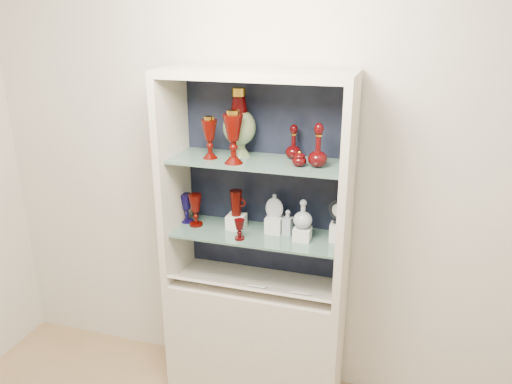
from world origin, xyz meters
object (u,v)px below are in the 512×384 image
(lidded_bowl, at_px, (299,158))
(ruby_goblet_small, at_px, (239,229))
(ruby_goblet_tall, at_px, (196,210))
(pedestal_lamp_left, at_px, (210,137))
(cobalt_goblet, at_px, (186,208))
(ruby_decanter_b, at_px, (294,141))
(clear_square_bottle, at_px, (288,222))
(flat_flask, at_px, (274,205))
(pedestal_lamp_right, at_px, (233,137))
(ruby_pitcher, at_px, (236,203))
(enamel_urn, at_px, (239,123))
(ruby_decanter_a, at_px, (318,143))
(cameo_medallion, at_px, (339,211))
(clear_round_decanter, at_px, (303,215))

(lidded_bowl, xyz_separation_m, ruby_goblet_small, (-0.30, -0.06, -0.40))
(ruby_goblet_tall, bearing_deg, pedestal_lamp_left, -16.33)
(cobalt_goblet, distance_m, ruby_goblet_small, 0.40)
(pedestal_lamp_left, height_order, ruby_decanter_b, pedestal_lamp_left)
(ruby_decanter_b, relative_size, lidded_bowl, 2.36)
(clear_square_bottle, bearing_deg, flat_flask, 173.74)
(pedestal_lamp_right, relative_size, ruby_decanter_b, 1.40)
(ruby_pitcher, bearing_deg, pedestal_lamp_left, -141.99)
(ruby_goblet_small, relative_size, ruby_pitcher, 0.78)
(enamel_urn, xyz_separation_m, ruby_pitcher, (-0.01, -0.03, -0.45))
(lidded_bowl, bearing_deg, pedestal_lamp_right, -172.83)
(clear_square_bottle, bearing_deg, ruby_decanter_a, -21.02)
(cobalt_goblet, relative_size, flat_flask, 1.25)
(pedestal_lamp_right, bearing_deg, ruby_decanter_a, 7.61)
(cobalt_goblet, xyz_separation_m, cameo_medallion, (0.88, -0.01, 0.08))
(ruby_goblet_tall, relative_size, clear_round_decanter, 1.23)
(cobalt_goblet, xyz_separation_m, clear_round_decanter, (0.70, -0.05, 0.06))
(pedestal_lamp_left, relative_size, clear_square_bottle, 1.56)
(lidded_bowl, height_order, clear_square_bottle, lidded_bowl)
(lidded_bowl, bearing_deg, clear_square_bottle, 132.63)
(ruby_decanter_a, xyz_separation_m, ruby_goblet_small, (-0.39, -0.08, -0.49))
(ruby_goblet_tall, bearing_deg, ruby_decanter_a, -2.54)
(ruby_goblet_tall, bearing_deg, ruby_pitcher, 7.03)
(pedestal_lamp_right, bearing_deg, ruby_goblet_tall, 161.77)
(ruby_goblet_small, distance_m, clear_round_decanter, 0.35)
(ruby_goblet_tall, xyz_separation_m, ruby_goblet_small, (0.30, -0.11, -0.04))
(lidded_bowl, relative_size, ruby_pitcher, 0.57)
(ruby_goblet_small, height_order, clear_round_decanter, clear_round_decanter)
(cobalt_goblet, relative_size, ruby_goblet_tall, 0.91)
(ruby_goblet_tall, bearing_deg, ruby_decanter_b, 8.68)
(pedestal_lamp_right, distance_m, ruby_goblet_small, 0.50)
(ruby_decanter_b, xyz_separation_m, ruby_pitcher, (-0.31, -0.05, -0.37))
(pedestal_lamp_left, relative_size, lidded_bowl, 2.70)
(ruby_decanter_a, height_order, clear_square_bottle, ruby_decanter_a)
(ruby_decanter_b, distance_m, ruby_pitcher, 0.48)
(pedestal_lamp_right, xyz_separation_m, ruby_pitcher, (-0.03, 0.12, -0.40))
(enamel_urn, relative_size, ruby_goblet_small, 3.22)
(lidded_bowl, height_order, ruby_goblet_small, lidded_bowl)
(enamel_urn, height_order, ruby_goblet_tall, enamel_urn)
(cobalt_goblet, bearing_deg, ruby_decanter_a, -4.73)
(cameo_medallion, bearing_deg, ruby_goblet_small, -142.74)
(ruby_decanter_a, distance_m, lidded_bowl, 0.12)
(ruby_decanter_b, relative_size, flat_flask, 1.43)
(enamel_urn, bearing_deg, cameo_medallion, -3.21)
(ruby_pitcher, bearing_deg, enamel_urn, 73.63)
(lidded_bowl, bearing_deg, pedestal_lamp_left, 178.61)
(pedestal_lamp_left, xyz_separation_m, enamel_urn, (0.14, 0.09, 0.07))
(pedestal_lamp_right, bearing_deg, ruby_pitcher, 104.95)
(pedestal_lamp_right, bearing_deg, ruby_decanter_b, 31.74)
(ruby_goblet_tall, bearing_deg, pedestal_lamp_right, -18.23)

